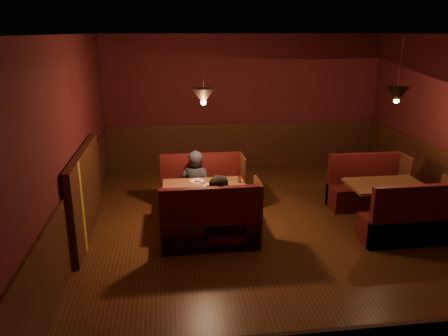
{
  "coord_description": "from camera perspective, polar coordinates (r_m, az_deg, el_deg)",
  "views": [
    {
      "loc": [
        -1.68,
        -5.86,
        2.93
      ],
      "look_at": [
        -0.85,
        0.42,
        0.95
      ],
      "focal_mm": 35.0,
      "sensor_mm": 36.0,
      "label": 1
    }
  ],
  "objects": [
    {
      "name": "second_bench_far",
      "position": [
        7.99,
        18.07,
        -2.78
      ],
      "size": [
        1.3,
        0.49,
        0.93
      ],
      "color": "#440F12",
      "rests_on": "ground"
    },
    {
      "name": "main_bench_near",
      "position": [
        6.17,
        -1.65,
        -7.83
      ],
      "size": [
        1.4,
        0.5,
        0.95
      ],
      "color": "#440F12",
      "rests_on": "ground"
    },
    {
      "name": "second_table",
      "position": [
        7.33,
        20.32,
        -3.2
      ],
      "size": [
        1.18,
        0.75,
        0.66
      ],
      "color": "brown",
      "rests_on": "ground"
    },
    {
      "name": "main_table",
      "position": [
        6.75,
        -2.42,
        -3.54
      ],
      "size": [
        1.27,
        0.77,
        0.89
      ],
      "color": "brown",
      "rests_on": "ground"
    },
    {
      "name": "main_bench_far",
      "position": [
        7.5,
        -2.79,
        -3.16
      ],
      "size": [
        1.4,
        0.5,
        0.95
      ],
      "color": "#440F12",
      "rests_on": "ground"
    },
    {
      "name": "diner_b",
      "position": [
        6.06,
        -0.34,
        -4.25
      ],
      "size": [
        0.78,
        0.67,
        1.4
      ],
      "primitive_type": "imported",
      "rotation": [
        0.0,
        0.0,
        -0.23
      ],
      "color": "#2C2A24",
      "rests_on": "ground"
    },
    {
      "name": "room",
      "position": [
        6.35,
        5.58,
        0.07
      ],
      "size": [
        6.02,
        7.02,
        2.92
      ],
      "color": "#47270E",
      "rests_on": "ground"
    },
    {
      "name": "diner_a",
      "position": [
        7.24,
        -3.75,
        -0.48
      ],
      "size": [
        0.59,
        0.45,
        1.43
      ],
      "primitive_type": "imported",
      "rotation": [
        0.0,
        0.0,
        2.91
      ],
      "color": "#24262F",
      "rests_on": "ground"
    },
    {
      "name": "second_bench_near",
      "position": [
        6.85,
        23.02,
        -6.74
      ],
      "size": [
        1.3,
        0.49,
        0.93
      ],
      "color": "#440F12",
      "rests_on": "ground"
    }
  ]
}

